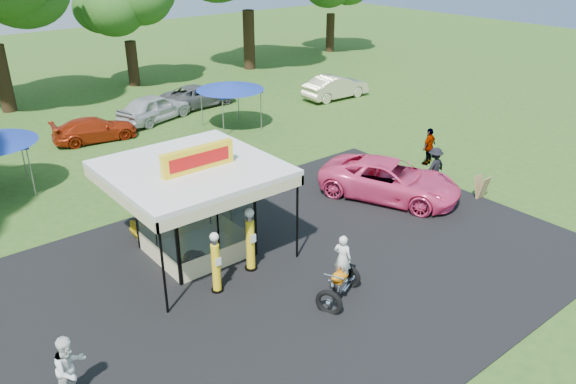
% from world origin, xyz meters
% --- Properties ---
extents(ground, '(120.00, 120.00, 0.00)m').
position_xyz_m(ground, '(0.00, 0.00, 0.00)').
color(ground, '#305019').
rests_on(ground, ground).
extents(asphalt_apron, '(20.00, 14.00, 0.04)m').
position_xyz_m(asphalt_apron, '(0.00, 2.00, 0.02)').
color(asphalt_apron, black).
rests_on(asphalt_apron, ground).
extents(gas_station_kiosk, '(5.40, 5.40, 4.18)m').
position_xyz_m(gas_station_kiosk, '(-2.00, 4.99, 1.78)').
color(gas_station_kiosk, white).
rests_on(gas_station_kiosk, ground).
extents(gas_pump_left, '(0.40, 0.40, 2.15)m').
position_xyz_m(gas_pump_left, '(-2.76, 2.47, 1.03)').
color(gas_pump_left, black).
rests_on(gas_pump_left, ground).
extents(gas_pump_right, '(0.43, 0.43, 2.33)m').
position_xyz_m(gas_pump_right, '(-1.16, 2.85, 1.12)').
color(gas_pump_right, black).
rests_on(gas_pump_right, ground).
extents(motorcycle, '(1.97, 1.54, 2.25)m').
position_xyz_m(motorcycle, '(0.10, -0.21, 0.87)').
color(motorcycle, black).
rests_on(motorcycle, ground).
extents(spare_tires, '(0.95, 0.63, 0.79)m').
position_xyz_m(spare_tires, '(-2.71, 3.99, 0.38)').
color(spare_tires, black).
rests_on(spare_tires, ground).
extents(a_frame_sign, '(0.57, 0.52, 1.01)m').
position_xyz_m(a_frame_sign, '(9.90, 1.22, 0.51)').
color(a_frame_sign, '#593819').
rests_on(a_frame_sign, ground).
extents(kiosk_car, '(2.82, 1.13, 0.96)m').
position_xyz_m(kiosk_car, '(-2.00, 7.20, 0.48)').
color(kiosk_car, yellow).
rests_on(kiosk_car, ground).
extents(pink_sedan, '(4.94, 6.58, 1.66)m').
position_xyz_m(pink_sedan, '(6.87, 3.77, 0.83)').
color(pink_sedan, '#FC4482').
rests_on(pink_sedan, ground).
extents(spectator_west, '(1.09, 0.97, 1.86)m').
position_xyz_m(spectator_west, '(-7.95, 0.82, 0.93)').
color(spectator_west, white).
rests_on(spectator_west, ground).
extents(spectator_east_a, '(1.18, 0.70, 1.80)m').
position_xyz_m(spectator_east_a, '(9.43, 3.40, 0.90)').
color(spectator_east_a, black).
rests_on(spectator_east_a, ground).
extents(spectator_east_b, '(1.16, 0.64, 1.88)m').
position_xyz_m(spectator_east_b, '(11.28, 5.16, 0.94)').
color(spectator_east_b, gray).
rests_on(spectator_east_b, ground).
extents(bg_car_b, '(4.68, 2.40, 1.30)m').
position_xyz_m(bg_car_b, '(-0.18, 18.97, 0.65)').
color(bg_car_b, '#A4270C').
rests_on(bg_car_b, ground).
extents(bg_car_c, '(5.22, 3.33, 1.66)m').
position_xyz_m(bg_car_c, '(4.04, 20.18, 0.83)').
color(bg_car_c, silver).
rests_on(bg_car_c, ground).
extents(bg_car_d, '(5.22, 2.68, 1.41)m').
position_xyz_m(bg_car_d, '(7.81, 21.33, 0.70)').
color(bg_car_d, '#595A5C').
rests_on(bg_car_d, ground).
extents(bg_car_e, '(4.91, 1.87, 1.60)m').
position_xyz_m(bg_car_e, '(16.18, 16.98, 0.80)').
color(bg_car_e, beige).
rests_on(bg_car_e, ground).
extents(tent_east, '(3.92, 3.92, 2.74)m').
position_xyz_m(tent_east, '(6.96, 16.15, 2.48)').
color(tent_east, gray).
rests_on(tent_east, ground).
extents(oak_far_d, '(7.64, 7.64, 9.10)m').
position_xyz_m(oak_far_d, '(6.93, 29.24, 5.80)').
color(oak_far_d, black).
rests_on(oak_far_d, ground).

